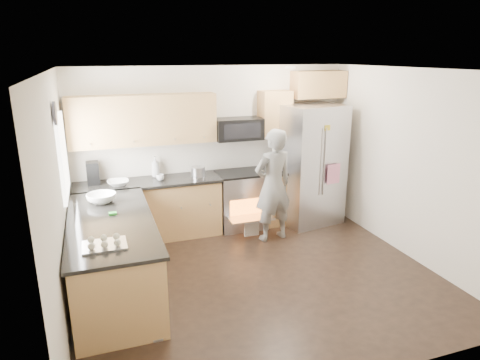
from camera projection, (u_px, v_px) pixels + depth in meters
name	position (u px, v px, depth m)	size (l,w,h in m)	color
ground	(258.00, 276.00, 5.55)	(4.50, 4.50, 0.00)	black
room_shell	(256.00, 150.00, 5.07)	(4.54, 4.04, 2.62)	silver
back_cabinet_run	(183.00, 174.00, 6.67)	(4.45, 0.64, 2.50)	#A87543
peninsula	(114.00, 255.00, 5.09)	(0.96, 2.36, 1.04)	#A87543
stove_range	(240.00, 187.00, 7.00)	(0.76, 0.97, 1.79)	#B7B7BC
refrigerator	(310.00, 165.00, 7.12)	(1.09, 0.91, 1.99)	#B7B7BC
person	(273.00, 185.00, 6.45)	(0.63, 0.41, 1.73)	gray
dish_rack	(138.00, 328.00, 4.38)	(0.47, 0.38, 0.29)	#B7B7BC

